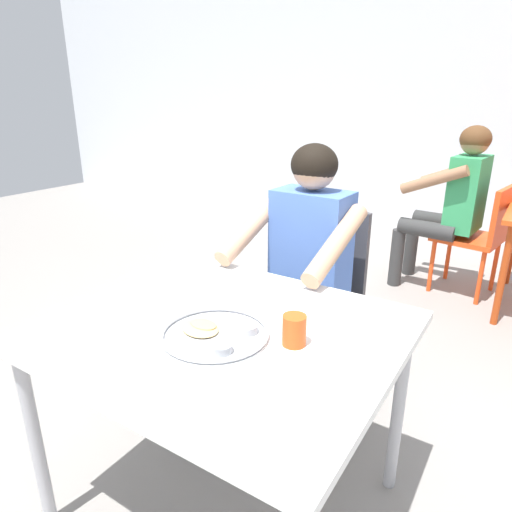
{
  "coord_description": "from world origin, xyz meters",
  "views": [
    {
      "loc": [
        0.72,
        -1.03,
        1.41
      ],
      "look_at": [
        -0.08,
        0.22,
        0.88
      ],
      "focal_mm": 31.53,
      "sensor_mm": 36.0,
      "label": 1
    }
  ],
  "objects_px": {
    "table_foreground": "(223,345)",
    "chair_red_left": "(481,233)",
    "drinking_cup": "(294,329)",
    "patron_background": "(453,196)",
    "diner_foreground": "(301,259)",
    "chair_foreground": "(321,287)",
    "thali_tray": "(216,333)"
  },
  "relations": [
    {
      "from": "table_foreground",
      "to": "chair_red_left",
      "type": "xyz_separation_m",
      "value": [
        0.45,
        2.5,
        -0.18
      ]
    },
    {
      "from": "thali_tray",
      "to": "diner_foreground",
      "type": "relative_size",
      "value": 0.27
    },
    {
      "from": "thali_tray",
      "to": "chair_red_left",
      "type": "height_order",
      "value": "chair_red_left"
    },
    {
      "from": "table_foreground",
      "to": "chair_red_left",
      "type": "height_order",
      "value": "chair_red_left"
    },
    {
      "from": "table_foreground",
      "to": "thali_tray",
      "type": "xyz_separation_m",
      "value": [
        0.02,
        -0.07,
        0.08
      ]
    },
    {
      "from": "drinking_cup",
      "to": "chair_red_left",
      "type": "relative_size",
      "value": 0.11
    },
    {
      "from": "table_foreground",
      "to": "thali_tray",
      "type": "height_order",
      "value": "thali_tray"
    },
    {
      "from": "table_foreground",
      "to": "diner_foreground",
      "type": "distance_m",
      "value": 0.69
    },
    {
      "from": "drinking_cup",
      "to": "chair_foreground",
      "type": "distance_m",
      "value": 0.98
    },
    {
      "from": "drinking_cup",
      "to": "chair_red_left",
      "type": "height_order",
      "value": "same"
    },
    {
      "from": "drinking_cup",
      "to": "chair_red_left",
      "type": "distance_m",
      "value": 2.5
    },
    {
      "from": "chair_foreground",
      "to": "chair_red_left",
      "type": "relative_size",
      "value": 1.08
    },
    {
      "from": "thali_tray",
      "to": "chair_red_left",
      "type": "bearing_deg",
      "value": 80.65
    },
    {
      "from": "patron_background",
      "to": "chair_red_left",
      "type": "bearing_deg",
      "value": 6.45
    },
    {
      "from": "diner_foreground",
      "to": "chair_red_left",
      "type": "distance_m",
      "value": 1.91
    },
    {
      "from": "thali_tray",
      "to": "patron_background",
      "type": "height_order",
      "value": "patron_background"
    },
    {
      "from": "drinking_cup",
      "to": "patron_background",
      "type": "relative_size",
      "value": 0.07
    },
    {
      "from": "thali_tray",
      "to": "diner_foreground",
      "type": "height_order",
      "value": "diner_foreground"
    },
    {
      "from": "drinking_cup",
      "to": "chair_foreground",
      "type": "bearing_deg",
      "value": 109.57
    },
    {
      "from": "diner_foreground",
      "to": "table_foreground",
      "type": "bearing_deg",
      "value": -83.33
    },
    {
      "from": "drinking_cup",
      "to": "chair_foreground",
      "type": "height_order",
      "value": "chair_foreground"
    },
    {
      "from": "table_foreground",
      "to": "diner_foreground",
      "type": "xyz_separation_m",
      "value": [
        -0.08,
        0.68,
        0.07
      ]
    },
    {
      "from": "chair_red_left",
      "to": "patron_background",
      "type": "height_order",
      "value": "patron_background"
    },
    {
      "from": "table_foreground",
      "to": "diner_foreground",
      "type": "height_order",
      "value": "diner_foreground"
    },
    {
      "from": "diner_foreground",
      "to": "patron_background",
      "type": "distance_m",
      "value": 1.82
    },
    {
      "from": "drinking_cup",
      "to": "diner_foreground",
      "type": "distance_m",
      "value": 0.74
    },
    {
      "from": "thali_tray",
      "to": "chair_red_left",
      "type": "distance_m",
      "value": 2.62
    },
    {
      "from": "chair_red_left",
      "to": "drinking_cup",
      "type": "bearing_deg",
      "value": -94.74
    },
    {
      "from": "diner_foreground",
      "to": "chair_red_left",
      "type": "xyz_separation_m",
      "value": [
        0.53,
        1.82,
        -0.25
      ]
    },
    {
      "from": "table_foreground",
      "to": "chair_red_left",
      "type": "bearing_deg",
      "value": 79.87
    },
    {
      "from": "chair_foreground",
      "to": "chair_red_left",
      "type": "distance_m",
      "value": 1.67
    },
    {
      "from": "diner_foreground",
      "to": "drinking_cup",
      "type": "bearing_deg",
      "value": -64.17
    }
  ]
}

